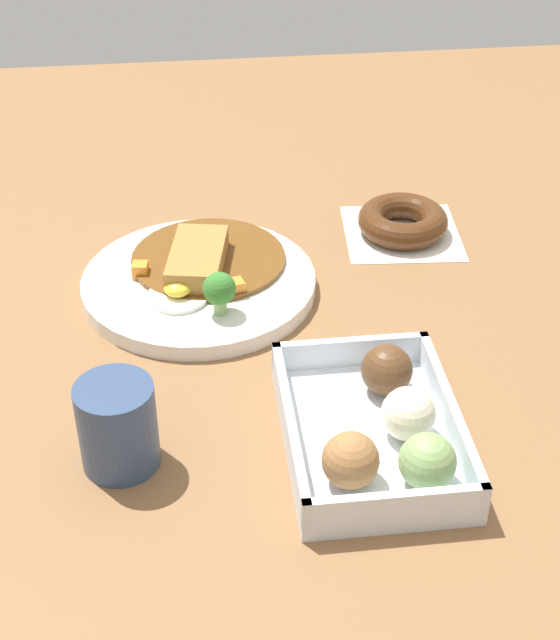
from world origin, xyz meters
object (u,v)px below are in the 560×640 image
(donut_box, at_px, (380,430))
(coffee_mug, at_px, (118,426))
(curry_plate, at_px, (200,279))
(chocolate_ring_donut, at_px, (403,222))

(donut_box, distance_m, coffee_mug, 0.23)
(donut_box, xyz_separation_m, coffee_mug, (0.01, 0.23, 0.02))
(curry_plate, relative_size, chocolate_ring_donut, 1.75)
(donut_box, height_order, coffee_mug, coffee_mug)
(curry_plate, height_order, coffee_mug, coffee_mug)
(chocolate_ring_donut, distance_m, coffee_mug, 0.49)
(curry_plate, xyz_separation_m, chocolate_ring_donut, (0.09, -0.25, 0.00))
(chocolate_ring_donut, bearing_deg, curry_plate, 110.69)
(curry_plate, distance_m, chocolate_ring_donut, 0.27)
(chocolate_ring_donut, bearing_deg, coffee_mug, 137.18)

